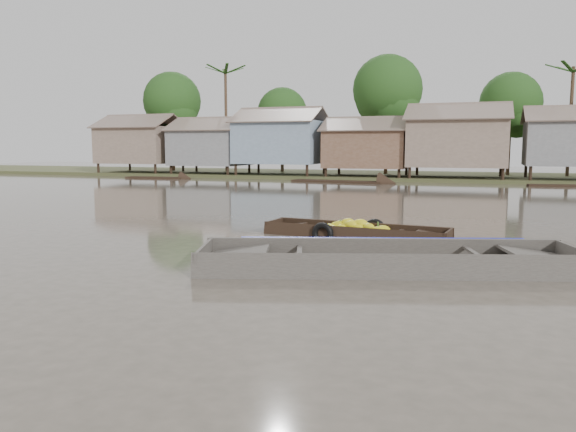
% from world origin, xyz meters
% --- Properties ---
extents(ground, '(120.00, 120.00, 0.00)m').
position_xyz_m(ground, '(0.00, 0.00, 0.00)').
color(ground, '#4F483C').
rests_on(ground, ground).
extents(riverbank, '(120.00, 12.47, 10.22)m').
position_xyz_m(riverbank, '(3.03, 31.86, 3.07)').
color(riverbank, '#384723').
rests_on(riverbank, ground).
extents(banana_boat, '(5.09, 1.77, 0.69)m').
position_xyz_m(banana_boat, '(0.92, 3.31, 0.12)').
color(banana_boat, black).
rests_on(banana_boat, ground).
extents(viewer_boat, '(7.72, 4.05, 0.60)m').
position_xyz_m(viewer_boat, '(2.44, -0.37, 0.06)').
color(viewer_boat, '#3D3833').
rests_on(viewer_boat, ground).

